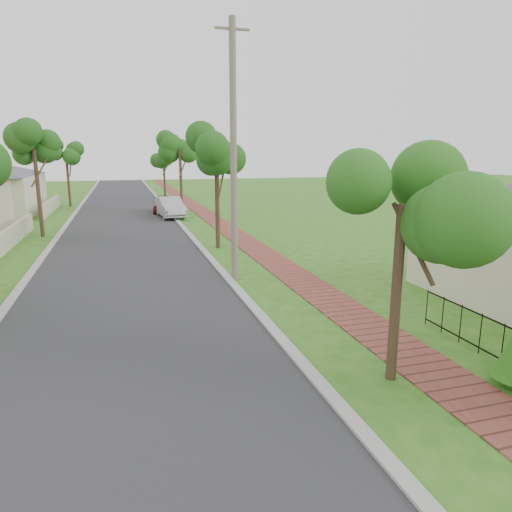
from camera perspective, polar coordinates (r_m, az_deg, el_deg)
name	(u,v)px	position (r m, az deg, el deg)	size (l,w,h in m)	color
ground	(325,438)	(8.29, 8.62, -21.52)	(160.00, 160.00, 0.00)	#2C6417
road	(125,239)	(26.58, -16.09, 2.11)	(7.00, 120.00, 0.02)	#28282B
kerb_right	(190,235)	(26.83, -8.28, 2.58)	(0.30, 120.00, 0.10)	#9E9E99
kerb_left	(54,242)	(26.83, -23.90, 1.61)	(0.30, 120.00, 0.10)	#9E9E99
sidewalk	(233,233)	(27.31, -2.87, 2.87)	(1.50, 120.00, 0.03)	brown
street_trees	(121,155)	(33.02, -16.50, 11.98)	(10.70, 37.65, 5.89)	#382619
parked_car_red	(164,204)	(37.84, -11.43, 6.43)	(1.64, 4.07, 1.39)	maroon
parked_car_white	(170,207)	(34.64, -10.67, 5.99)	(1.57, 4.51, 1.48)	#BABABD
near_tree	(403,202)	(9.32, 17.88, 6.50)	(1.83, 1.83, 4.71)	#382619
utility_pole	(234,154)	(16.64, -2.83, 12.63)	(1.20, 0.24, 9.15)	slate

